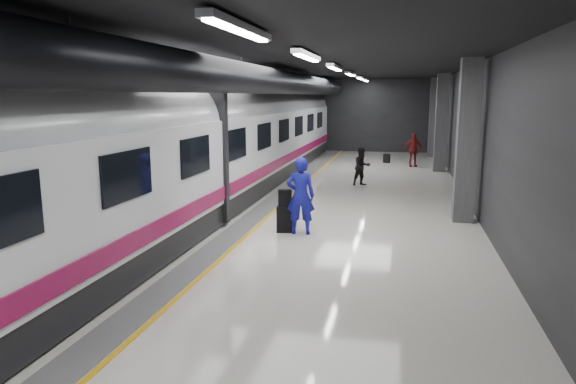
# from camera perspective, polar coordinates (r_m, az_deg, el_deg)

# --- Properties ---
(ground) EXTENTS (40.00, 40.00, 0.00)m
(ground) POSITION_cam_1_polar(r_m,az_deg,el_deg) (13.64, 0.28, -4.19)
(ground) COLOR silver
(ground) RESTS_ON ground
(platform_hall) EXTENTS (10.02, 40.02, 4.51)m
(platform_hall) POSITION_cam_1_polar(r_m,az_deg,el_deg) (14.18, -0.02, 10.83)
(platform_hall) COLOR black
(platform_hall) RESTS_ON ground
(train) EXTENTS (3.05, 38.00, 4.05)m
(train) POSITION_cam_1_polar(r_m,az_deg,el_deg) (14.30, -12.57, 4.68)
(train) COLOR black
(train) RESTS_ON ground
(traveler_main) EXTENTS (0.78, 0.56, 1.99)m
(traveler_main) POSITION_cam_1_polar(r_m,az_deg,el_deg) (13.03, 1.40, -0.42)
(traveler_main) COLOR #1922BE
(traveler_main) RESTS_ON ground
(suitcase_main) EXTENTS (0.45, 0.33, 0.67)m
(suitcase_main) POSITION_cam_1_polar(r_m,az_deg,el_deg) (13.33, -0.39, -3.06)
(suitcase_main) COLOR black
(suitcase_main) RESTS_ON ground
(shoulder_bag) EXTENTS (0.38, 0.28, 0.45)m
(shoulder_bag) POSITION_cam_1_polar(r_m,az_deg,el_deg) (13.22, -0.36, -0.69)
(shoulder_bag) COLOR black
(shoulder_bag) RESTS_ON suitcase_main
(traveler_far_a) EXTENTS (0.92, 0.88, 1.50)m
(traveler_far_a) POSITION_cam_1_polar(r_m,az_deg,el_deg) (20.37, 8.21, 2.81)
(traveler_far_a) COLOR black
(traveler_far_a) RESTS_ON ground
(traveler_far_b) EXTENTS (1.05, 0.60, 1.68)m
(traveler_far_b) POSITION_cam_1_polar(r_m,az_deg,el_deg) (26.32, 13.72, 4.57)
(traveler_far_b) COLOR maroon
(traveler_far_b) RESTS_ON ground
(suitcase_far) EXTENTS (0.38, 0.32, 0.47)m
(suitcase_far) POSITION_cam_1_polar(r_m,az_deg,el_deg) (27.63, 10.91, 3.69)
(suitcase_far) COLOR black
(suitcase_far) RESTS_ON ground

